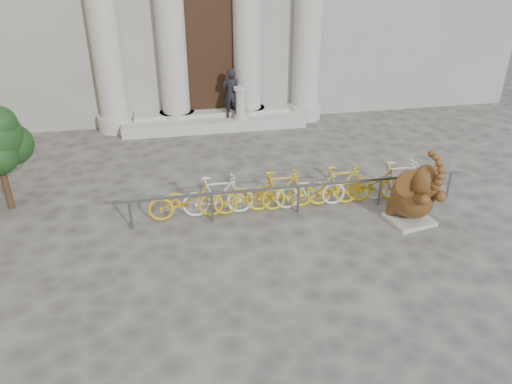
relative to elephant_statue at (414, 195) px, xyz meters
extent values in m
plane|color=#474442|center=(-3.67, -2.52, -0.68)|extent=(80.00, 80.00, 0.00)
cube|color=black|center=(-3.67, 7.40, 1.62)|extent=(2.40, 0.16, 4.00)
cylinder|color=#A8A59E|center=(-6.87, 7.28, 3.32)|extent=(0.90, 0.90, 8.00)
cylinder|color=#A8A59E|center=(-4.87, 7.28, 3.32)|extent=(0.90, 0.90, 8.00)
cube|color=#A8A59E|center=(-3.67, 6.88, -0.50)|extent=(6.00, 1.20, 0.36)
cube|color=#A8A59E|center=(-0.01, 0.03, -0.64)|extent=(1.08, 1.01, 0.09)
ellipsoid|color=black|center=(-0.04, 0.23, -0.31)|extent=(0.91, 0.89, 0.60)
ellipsoid|color=black|center=(-0.01, 0.05, -0.04)|extent=(1.10, 1.27, 0.98)
cylinder|color=black|center=(-0.32, 0.31, -0.47)|extent=(0.33, 0.33, 0.24)
cylinder|color=black|center=(0.18, 0.40, -0.47)|extent=(0.33, 0.33, 0.24)
cylinder|color=black|center=(-0.14, -0.36, 0.14)|extent=(0.33, 0.59, 0.37)
cylinder|color=black|center=(0.26, -0.28, 0.14)|extent=(0.33, 0.59, 0.37)
ellipsoid|color=black|center=(0.05, -0.28, 0.48)|extent=(0.74, 0.71, 0.75)
cylinder|color=black|center=(-0.28, -0.23, 0.44)|extent=(0.64, 0.13, 0.64)
cylinder|color=black|center=(0.35, -0.11, 0.44)|extent=(0.58, 0.35, 0.64)
cone|color=beige|center=(-0.02, -0.49, 0.33)|extent=(0.15, 0.22, 0.10)
cone|color=beige|center=(0.20, -0.45, 0.33)|extent=(0.08, 0.22, 0.10)
cube|color=slate|center=(-2.40, 0.88, 0.02)|extent=(8.00, 0.06, 0.06)
cylinder|color=slate|center=(-6.20, 0.88, -0.33)|extent=(0.06, 0.06, 0.70)
cylinder|color=slate|center=(-4.40, 0.88, -0.33)|extent=(0.06, 0.06, 0.70)
cylinder|color=slate|center=(-2.40, 0.88, -0.33)|extent=(0.06, 0.06, 0.70)
cylinder|color=slate|center=(-0.40, 0.88, -0.33)|extent=(0.06, 0.06, 0.70)
cylinder|color=slate|center=(1.40, 0.88, -0.33)|extent=(0.06, 0.06, 0.70)
imported|color=gold|center=(-4.97, 1.13, -0.18)|extent=(1.70, 0.50, 1.00)
imported|color=beige|center=(-4.23, 1.13, -0.18)|extent=(1.66, 0.47, 1.00)
imported|color=gold|center=(-3.50, 1.13, -0.18)|extent=(1.70, 0.50, 1.00)
imported|color=gold|center=(-2.77, 1.13, -0.18)|extent=(1.66, 0.47, 1.00)
imported|color=beige|center=(-2.03, 1.13, -0.18)|extent=(1.70, 0.50, 1.00)
imported|color=gold|center=(-1.30, 1.13, -0.18)|extent=(1.66, 0.47, 1.00)
imported|color=gold|center=(-0.56, 1.13, -0.18)|extent=(1.70, 0.50, 1.00)
imported|color=beige|center=(0.17, 1.13, -0.18)|extent=(1.66, 0.47, 1.00)
cylinder|color=#332114|center=(-9.05, 2.37, 0.09)|extent=(0.15, 0.15, 1.54)
sphere|color=black|center=(-8.75, 2.54, 0.86)|extent=(0.94, 0.94, 0.94)
imported|color=black|center=(-3.09, 6.73, 0.49)|extent=(0.67, 0.53, 1.63)
cylinder|color=#A8A59E|center=(-2.83, 6.58, -0.26)|extent=(0.44, 0.44, 0.13)
cylinder|color=#A8A59E|center=(-2.83, 6.58, 0.17)|extent=(0.31, 0.31, 0.99)
cylinder|color=#A8A59E|center=(-2.83, 6.58, 0.70)|extent=(0.44, 0.44, 0.11)
camera|label=1|loc=(-5.25, -8.87, 5.24)|focal=35.00mm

